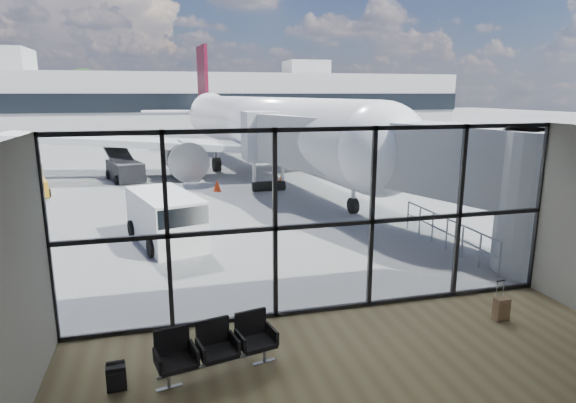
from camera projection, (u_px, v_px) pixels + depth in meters
name	position (u px, v px, depth m)	size (l,w,h in m)	color
ground	(199.00, 145.00, 49.58)	(220.00, 220.00, 0.00)	slate
lounge_shell	(436.00, 283.00, 6.70)	(12.02, 8.01, 4.51)	brown
glass_curtain_wall	(325.00, 223.00, 11.32)	(12.10, 0.12, 4.50)	white
jet_bridge	(384.00, 157.00, 19.09)	(8.00, 16.50, 4.33)	#999B9E
apron_railing	(447.00, 229.00, 16.33)	(0.06, 5.46, 1.11)	gray
far_terminal	(182.00, 101.00, 69.26)	(80.00, 12.20, 11.00)	beige
tree_3	(0.00, 97.00, 72.16)	(4.95, 4.95, 7.12)	#382619
tree_4	(43.00, 93.00, 73.49)	(5.61, 5.61, 8.07)	#382619
tree_5	(84.00, 89.00, 74.83)	(6.27, 6.27, 9.03)	#382619
seating_row	(216.00, 344.00, 9.13)	(2.31, 1.10, 1.02)	gray
backpack	(116.00, 377.00, 8.63)	(0.36, 0.33, 0.51)	black
suitcase	(502.00, 309.00, 11.28)	(0.37, 0.28, 0.96)	brown
airliner	(252.00, 125.00, 34.15)	(33.00, 38.38, 9.91)	white
service_van	(166.00, 218.00, 17.00)	(2.85, 4.42, 1.78)	white
belt_loader	(125.00, 169.00, 29.44)	(2.73, 4.63, 2.02)	black
mobile_stairs	(27.00, 184.00, 25.10)	(2.60, 3.75, 2.41)	#BE8116
traffic_cone_a	(217.00, 186.00, 26.30)	(0.44, 0.44, 0.63)	#F3390C
traffic_cone_b	(204.00, 204.00, 22.09)	(0.40, 0.40, 0.57)	orange
traffic_cone_c	(281.00, 179.00, 28.57)	(0.40, 0.40, 0.57)	#FF670D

